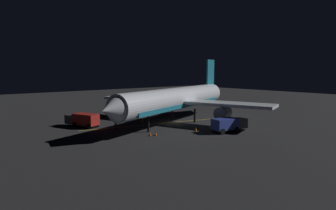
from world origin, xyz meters
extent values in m
cube|color=#242427|center=(0.00, 0.00, -0.10)|extent=(180.00, 180.00, 0.20)
cube|color=gold|center=(2.15, 4.00, 0.00)|extent=(6.08, 24.81, 0.01)
cylinder|color=silver|center=(0.00, 0.00, 4.49)|extent=(14.18, 31.92, 3.97)
cube|color=teal|center=(0.00, 0.00, 3.40)|extent=(12.43, 27.26, 0.71)
cone|color=silver|center=(-5.59, 16.45, 4.49)|extent=(4.71, 4.26, 3.89)
cone|color=silver|center=(5.79, -17.01, 4.49)|extent=(4.92, 5.66, 3.57)
cube|color=teal|center=(4.89, -14.37, 9.17)|extent=(1.50, 3.52, 5.38)
cube|color=silver|center=(-8.37, -4.56, 3.90)|extent=(15.57, 9.31, 0.50)
cylinder|color=slate|center=(-8.06, -3.18, 2.50)|extent=(3.02, 3.71, 2.10)
cube|color=silver|center=(9.41, 1.49, 3.90)|extent=(15.57, 9.31, 0.50)
cylinder|color=slate|center=(8.33, 2.39, 2.50)|extent=(3.02, 3.71, 2.10)
cylinder|color=black|center=(-2.87, 8.43, 1.26)|extent=(0.46, 0.46, 2.51)
cylinder|color=black|center=(-1.41, -3.25, 1.26)|extent=(0.46, 0.46, 2.51)
cylinder|color=black|center=(3.10, -1.71, 1.26)|extent=(0.46, 0.46, 2.51)
cube|color=maroon|center=(7.03, 14.20, 1.38)|extent=(4.81, 3.51, 1.85)
cube|color=#38383D|center=(9.90, 15.29, 1.20)|extent=(2.39, 2.51, 1.50)
cylinder|color=black|center=(8.46, 14.74, 0.45)|extent=(1.67, 2.48, 0.90)
cylinder|color=black|center=(5.61, 13.65, 0.45)|extent=(1.67, 2.48, 0.90)
cube|color=navy|center=(-10.64, -0.65, 1.30)|extent=(2.75, 4.38, 1.70)
cube|color=#38383D|center=(-11.13, -3.55, 1.20)|extent=(2.27, 2.11, 1.50)
cylinder|color=black|center=(-10.88, -2.06, 0.45)|extent=(2.43, 1.27, 0.90)
cylinder|color=black|center=(-10.40, 0.76, 0.45)|extent=(2.43, 1.27, 0.90)
cylinder|color=black|center=(2.16, 11.28, 0.42)|extent=(0.32, 0.32, 0.85)
cylinder|color=yellow|center=(2.16, 11.28, 1.18)|extent=(0.40, 0.40, 0.65)
sphere|color=tan|center=(2.16, 11.28, 1.62)|extent=(0.24, 0.24, 0.24)
cone|color=#EA590F|center=(-5.13, 9.75, 0.28)|extent=(0.36, 0.36, 0.55)
cube|color=black|center=(-5.13, 9.75, 0.01)|extent=(0.50, 0.50, 0.03)
cone|color=#EA590F|center=(-7.08, 2.19, 0.28)|extent=(0.36, 0.36, 0.55)
cube|color=black|center=(-7.08, 2.19, 0.01)|extent=(0.50, 0.50, 0.03)
cone|color=#EA590F|center=(4.94, 4.12, 0.28)|extent=(0.36, 0.36, 0.55)
cube|color=black|center=(4.94, 4.12, 0.01)|extent=(0.50, 0.50, 0.03)
cone|color=#EA590F|center=(-5.53, 9.04, 0.28)|extent=(0.36, 0.36, 0.55)
cube|color=black|center=(-5.53, 9.04, 0.01)|extent=(0.50, 0.50, 0.03)
camera|label=1|loc=(-39.36, 35.21, 9.66)|focal=31.61mm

